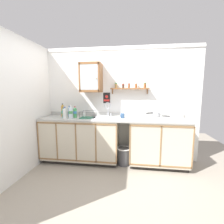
# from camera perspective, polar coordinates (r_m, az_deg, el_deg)

# --- Properties ---
(floor) EXTENTS (6.02, 6.02, 0.00)m
(floor) POSITION_cam_1_polar(r_m,az_deg,el_deg) (3.17, -0.68, -20.73)
(floor) COLOR #9E9384
(floor) RESTS_ON ground
(back_wall) EXTENTS (3.62, 0.07, 2.45)m
(back_wall) POSITION_cam_1_polar(r_m,az_deg,el_deg) (3.42, 0.85, 3.15)
(back_wall) COLOR white
(back_wall) RESTS_ON ground
(side_wall_left) EXTENTS (0.05, 3.41, 2.45)m
(side_wall_left) POSITION_cam_1_polar(r_m,az_deg,el_deg) (3.15, -30.48, 1.49)
(side_wall_left) COLOR white
(side_wall_left) RESTS_ON ground
(lower_cabinet_run) EXTENTS (1.63, 0.58, 0.93)m
(lower_cabinet_run) POSITION_cam_1_polar(r_m,az_deg,el_deg) (3.43, -11.50, -10.12)
(lower_cabinet_run) COLOR black
(lower_cabinet_run) RESTS_ON ground
(lower_cabinet_run_right) EXTENTS (1.14, 0.58, 0.93)m
(lower_cabinet_run_right) POSITION_cam_1_polar(r_m,az_deg,el_deg) (3.29, 16.76, -11.09)
(lower_cabinet_run_right) COLOR black
(lower_cabinet_run_right) RESTS_ON ground
(countertop) EXTENTS (2.98, 0.61, 0.03)m
(countertop) POSITION_cam_1_polar(r_m,az_deg,el_deg) (3.16, 0.15, -2.66)
(countertop) COLOR #B2B2AD
(countertop) RESTS_ON lower_cabinet_run
(backsplash) EXTENTS (2.98, 0.02, 0.08)m
(backsplash) POSITION_cam_1_polar(r_m,az_deg,el_deg) (3.42, 0.77, -0.91)
(backsplash) COLOR #B2B2AD
(backsplash) RESTS_ON countertop
(sink) EXTENTS (0.51, 0.44, 0.43)m
(sink) POSITION_cam_1_polar(r_m,az_deg,el_deg) (3.22, -2.41, -2.49)
(sink) COLOR silver
(sink) RESTS_ON countertop
(hot_plate_stove) EXTENTS (0.42, 0.32, 0.07)m
(hot_plate_stove) POSITION_cam_1_polar(r_m,az_deg,el_deg) (3.17, 17.80, -2.10)
(hot_plate_stove) COLOR silver
(hot_plate_stove) RESTS_ON countertop
(saucepan) EXTENTS (0.28, 0.20, 0.08)m
(saucepan) POSITION_cam_1_polar(r_m,az_deg,el_deg) (3.17, 15.94, -0.61)
(saucepan) COLOR silver
(saucepan) RESTS_ON hot_plate_stove
(bottle_detergent_teal_0) EXTENTS (0.08, 0.08, 0.23)m
(bottle_detergent_teal_0) POSITION_cam_1_polar(r_m,az_deg,el_deg) (3.41, -17.44, -0.28)
(bottle_detergent_teal_0) COLOR teal
(bottle_detergent_teal_0) RESTS_ON countertop
(bottle_water_blue_1) EXTENTS (0.06, 0.06, 0.24)m
(bottle_water_blue_1) POSITION_cam_1_polar(r_m,az_deg,el_deg) (3.43, -15.57, -0.03)
(bottle_water_blue_1) COLOR #8CB7E0
(bottle_water_blue_1) RESTS_ON countertop
(bottle_water_clear_2) EXTENTS (0.08, 0.08, 0.27)m
(bottle_water_clear_2) POSITION_cam_1_polar(r_m,az_deg,el_deg) (3.26, -15.13, -0.10)
(bottle_water_clear_2) COLOR silver
(bottle_water_clear_2) RESTS_ON countertop
(bottle_soda_green_3) EXTENTS (0.08, 0.08, 0.24)m
(bottle_soda_green_3) POSITION_cam_1_polar(r_m,az_deg,el_deg) (3.34, -13.60, -0.12)
(bottle_soda_green_3) COLOR #4CB266
(bottle_soda_green_3) RESTS_ON countertop
(bottle_opaque_white_4) EXTENTS (0.08, 0.08, 0.24)m
(bottle_opaque_white_4) POSITION_cam_1_polar(r_m,az_deg,el_deg) (3.30, -17.15, -0.40)
(bottle_opaque_white_4) COLOR white
(bottle_opaque_white_4) RESTS_ON countertop
(bottle_juice_amber_5) EXTENTS (0.07, 0.07, 0.29)m
(bottle_juice_amber_5) POSITION_cam_1_polar(r_m,az_deg,el_deg) (3.53, -17.84, 0.42)
(bottle_juice_amber_5) COLOR gold
(bottle_juice_amber_5) RESTS_ON countertop
(dish_rack) EXTENTS (0.31, 0.25, 0.15)m
(dish_rack) POSITION_cam_1_polar(r_m,az_deg,el_deg) (3.24, -9.08, -1.81)
(dish_rack) COLOR #26664C
(dish_rack) RESTS_ON countertop
(mug) EXTENTS (0.09, 0.11, 0.10)m
(mug) POSITION_cam_1_polar(r_m,az_deg,el_deg) (3.20, 3.92, -1.37)
(mug) COLOR #3F6699
(mug) RESTS_ON countertop
(wall_cabinet) EXTENTS (0.44, 0.35, 0.61)m
(wall_cabinet) POSITION_cam_1_polar(r_m,az_deg,el_deg) (3.33, -7.79, 12.50)
(wall_cabinet) COLOR brown
(spice_shelf) EXTENTS (0.81, 0.14, 0.23)m
(spice_shelf) POSITION_cam_1_polar(r_m,az_deg,el_deg) (3.30, 6.63, 8.90)
(spice_shelf) COLOR brown
(warning_sign) EXTENTS (0.15, 0.01, 0.23)m
(warning_sign) POSITION_cam_1_polar(r_m,az_deg,el_deg) (3.41, -2.00, 5.22)
(warning_sign) COLOR black
(trash_bin) EXTENTS (0.28, 0.28, 0.36)m
(trash_bin) POSITION_cam_1_polar(r_m,az_deg,el_deg) (3.30, 4.36, -15.91)
(trash_bin) COLOR #4C4C51
(trash_bin) RESTS_ON ground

